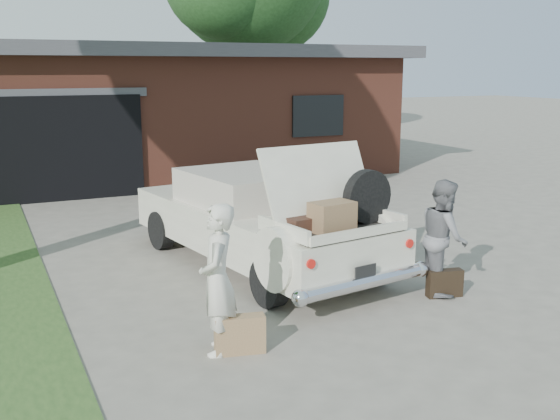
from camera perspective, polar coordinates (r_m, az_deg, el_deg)
name	(u,v)px	position (r m, az deg, el deg)	size (l,w,h in m)	color
ground	(302,314)	(7.61, 1.95, -9.00)	(90.00, 90.00, 0.00)	gray
house	(142,109)	(18.30, -11.91, 8.63)	(12.80, 7.80, 3.30)	brown
sedan	(259,218)	(9.23, -1.85, -0.74)	(2.48, 4.85, 1.84)	silver
woman_left	(218,280)	(6.42, -5.46, -6.05)	(0.55, 0.36, 1.50)	beige
woman_right	(444,237)	(8.34, 14.05, -2.27)	(0.70, 0.54, 1.43)	slate
suitcase_left	(240,335)	(6.57, -3.52, -10.77)	(0.50, 0.16, 0.38)	#9A774E
suitcase_right	(445,283)	(8.34, 14.14, -6.21)	(0.44, 0.14, 0.34)	black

